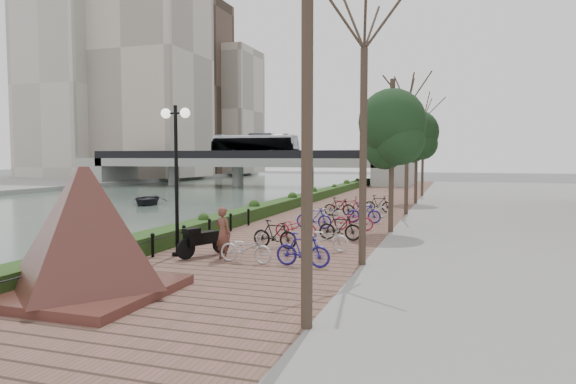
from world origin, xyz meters
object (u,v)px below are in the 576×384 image
at_px(lamppost, 176,148).
at_px(boat, 147,199).
at_px(pedestrian, 223,233).
at_px(granite_monument, 85,231).
at_px(motorcycle, 204,239).

bearing_deg(lamppost, boat, 125.88).
xyz_separation_m(pedestrian, boat, (-15.79, 19.58, -0.91)).
xyz_separation_m(granite_monument, motorcycle, (0.42, 5.09, -0.97)).
relative_size(lamppost, motorcycle, 2.76).
bearing_deg(motorcycle, boat, 152.62).
height_order(granite_monument, motorcycle, granite_monument).
height_order(motorcycle, boat, motorcycle).
distance_m(lamppost, boat, 24.31).
xyz_separation_m(lamppost, motorcycle, (0.88, 0.18, -2.96)).
distance_m(motorcycle, boat, 24.44).
bearing_deg(boat, lamppost, -77.94).
bearing_deg(boat, motorcycle, -76.03).
relative_size(motorcycle, pedestrian, 1.06).
bearing_deg(pedestrian, lamppost, 20.70).
bearing_deg(granite_monument, motorcycle, 85.27).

